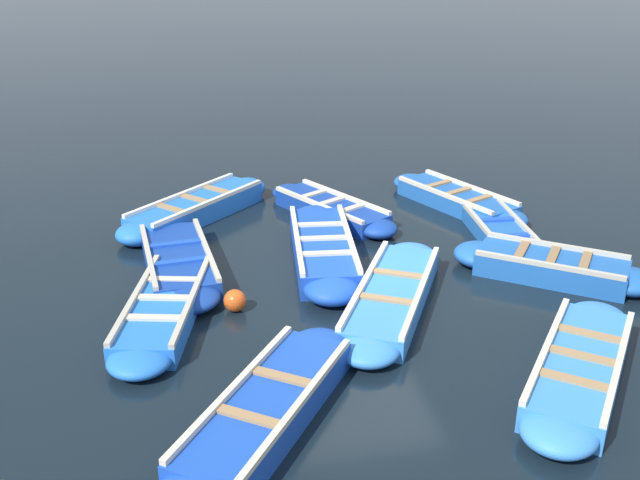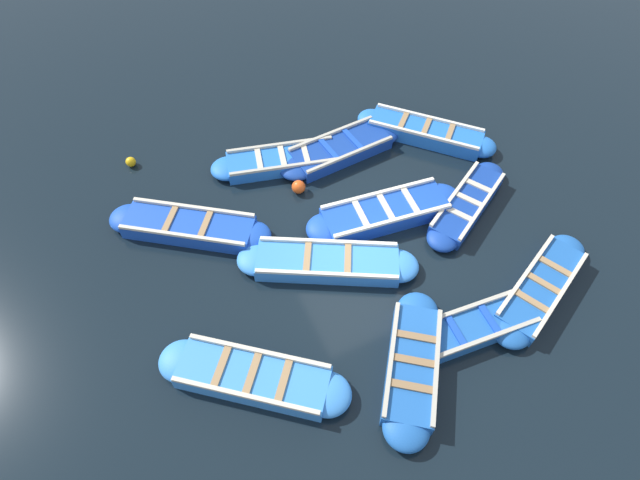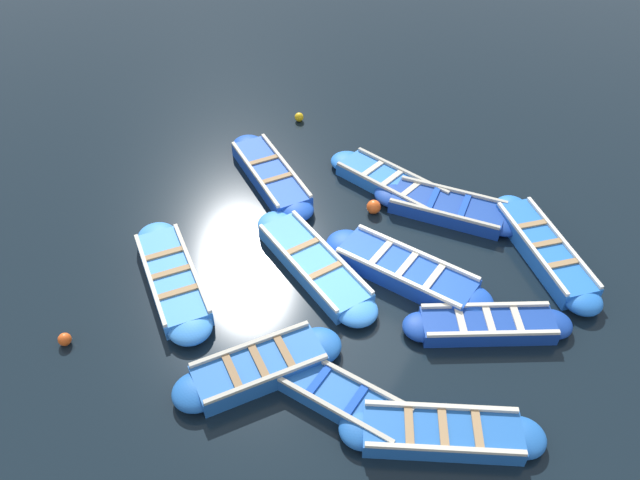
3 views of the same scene
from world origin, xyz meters
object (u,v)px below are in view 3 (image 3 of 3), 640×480
object	(u,v)px
boat_mid_row	(406,272)
buoy_yellow_far	(299,117)
boat_end_of_row	(259,368)
buoy_orange_near	(65,339)
boat_broadside	(172,278)
boat_bow_out	(448,208)
boat_outer_left	(270,175)
boat_drifting	(487,325)
boat_inner_gap	(544,250)
boat_outer_right	(391,184)
boat_far_corner	(337,395)
boat_near_quay	(314,264)
boat_centre	(442,433)
buoy_white_drifting	(374,207)

from	to	relation	value
boat_mid_row	buoy_yellow_far	world-z (taller)	boat_mid_row
boat_end_of_row	buoy_orange_near	size ratio (longest dim) A/B	12.26
boat_broadside	boat_bow_out	distance (m)	6.42
boat_broadside	buoy_orange_near	xyz separation A→B (m)	(-0.82, -2.19, -0.05)
boat_outer_left	boat_bow_out	distance (m)	4.38
buoy_yellow_far	boat_drifting	bearing A→B (deg)	-34.96
boat_inner_gap	buoy_yellow_far	xyz separation A→B (m)	(-7.37, 2.27, -0.07)
buoy_orange_near	boat_drifting	bearing A→B (deg)	30.59
buoy_orange_near	buoy_yellow_far	world-z (taller)	buoy_yellow_far
boat_end_of_row	boat_outer_right	xyz separation A→B (m)	(-0.11, 6.14, -0.03)
boat_far_corner	boat_end_of_row	distance (m)	1.48
boat_near_quay	buoy_yellow_far	size ratio (longest dim) A/B	15.40
boat_centre	buoy_orange_near	bearing A→B (deg)	-167.79
boat_bow_out	boat_inner_gap	xyz separation A→B (m)	(2.32, -0.40, 0.03)
boat_centre	boat_inner_gap	bearing A→B (deg)	85.30
boat_broadside	boat_end_of_row	distance (m)	2.96
boat_bow_out	buoy_white_drifting	bearing A→B (deg)	-152.86
boat_broadside	buoy_yellow_far	bearing A→B (deg)	97.20
boat_drifting	boat_inner_gap	world-z (taller)	boat_inner_gap
boat_bow_out	buoy_yellow_far	xyz separation A→B (m)	(-5.05, 1.87, -0.04)
boat_end_of_row	boat_bow_out	xyz separation A→B (m)	(1.42, 5.89, -0.02)
boat_end_of_row	boat_drifting	size ratio (longest dim) A/B	0.96
boat_mid_row	boat_bow_out	bearing A→B (deg)	88.92
boat_outer_left	buoy_white_drifting	world-z (taller)	boat_outer_left
boat_inner_gap	buoy_white_drifting	bearing A→B (deg)	-174.30
boat_far_corner	boat_bow_out	xyz separation A→B (m)	(-0.04, 5.71, 0.02)
boat_far_corner	boat_drifting	bearing A→B (deg)	56.25
boat_far_corner	boat_centre	distance (m)	1.86
boat_near_quay	boat_outer_right	distance (m)	3.36
boat_near_quay	buoy_white_drifting	distance (m)	2.34
boat_outer_left	buoy_yellow_far	xyz separation A→B (m)	(-0.76, 2.76, -0.06)
buoy_white_drifting	boat_near_quay	bearing A→B (deg)	-97.95
boat_outer_left	boat_centre	bearing A→B (deg)	-36.99
boat_broadside	boat_bow_out	world-z (taller)	boat_broadside
boat_near_quay	boat_mid_row	xyz separation A→B (m)	(1.81, 0.69, 0.03)
boat_far_corner	boat_broadside	bearing A→B (deg)	168.64
buoy_orange_near	boat_inner_gap	bearing A→B (deg)	42.15
boat_far_corner	buoy_white_drifting	xyz separation A→B (m)	(-1.57, 4.93, 0.02)
buoy_yellow_far	boat_near_quay	bearing A→B (deg)	-57.24
boat_far_corner	boat_end_of_row	bearing A→B (deg)	-172.83
boat_outer_left	boat_drifting	bearing A→B (deg)	-18.67
boat_drifting	buoy_orange_near	world-z (taller)	boat_drifting
boat_near_quay	boat_far_corner	bearing A→B (deg)	-54.02
boat_broadside	buoy_yellow_far	size ratio (longest dim) A/B	13.65
boat_bow_out	boat_outer_right	world-z (taller)	boat_bow_out
boat_bow_out	boat_outer_right	distance (m)	1.55
boat_broadside	boat_mid_row	bearing A→B (deg)	30.45
boat_drifting	boat_far_corner	bearing A→B (deg)	-123.75
boat_outer_left	buoy_orange_near	bearing A→B (deg)	-96.85
boat_drifting	boat_centre	xyz separation A→B (m)	(0.03, -2.58, 0.00)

